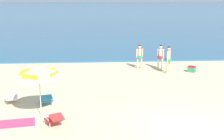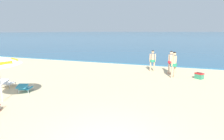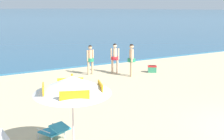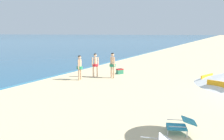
{
  "view_description": "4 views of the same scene",
  "coord_description": "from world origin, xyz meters",
  "px_view_note": "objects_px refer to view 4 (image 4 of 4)",
  "views": [
    {
      "loc": [
        -3.76,
        -10.78,
        4.67
      ],
      "look_at": [
        -2.53,
        6.04,
        0.93
      ],
      "focal_mm": 50.77,
      "sensor_mm": 36.0,
      "label": 1
    },
    {
      "loc": [
        1.53,
        -4.0,
        3.11
      ],
      "look_at": [
        -2.22,
        6.59,
        0.75
      ],
      "focal_mm": 29.75,
      "sensor_mm": 36.0,
      "label": 2
    },
    {
      "loc": [
        -9.27,
        -5.23,
        3.7
      ],
      "look_at": [
        -2.14,
        5.6,
        1.24
      ],
      "focal_mm": 53.3,
      "sensor_mm": 36.0,
      "label": 3
    },
    {
      "loc": [
        -12.73,
        2.0,
        3.09
      ],
      "look_at": [
        -2.72,
        7.01,
        1.28
      ],
      "focal_mm": 36.67,
      "sensor_mm": 36.0,
      "label": 4
    }
  ],
  "objects_px": {
    "person_wading_in": "(80,66)",
    "cooler_box": "(120,71)",
    "person_standing_beside": "(95,63)",
    "lounge_chair_facing_sea": "(181,125)",
    "person_standing_near_shore": "(113,63)"
  },
  "relations": [
    {
      "from": "lounge_chair_facing_sea",
      "to": "person_standing_beside",
      "type": "xyz_separation_m",
      "value": [
        6.86,
        7.15,
        0.7
      ]
    },
    {
      "from": "person_standing_beside",
      "to": "person_standing_near_shore",
      "type": "bearing_deg",
      "value": -79.17
    },
    {
      "from": "person_standing_near_shore",
      "to": "person_standing_beside",
      "type": "bearing_deg",
      "value": 100.83
    },
    {
      "from": "person_standing_beside",
      "to": "person_wading_in",
      "type": "bearing_deg",
      "value": 164.57
    },
    {
      "from": "person_standing_near_shore",
      "to": "person_wading_in",
      "type": "xyz_separation_m",
      "value": [
        -1.62,
        1.63,
        -0.07
      ]
    },
    {
      "from": "lounge_chair_facing_sea",
      "to": "person_wading_in",
      "type": "height_order",
      "value": "person_wading_in"
    },
    {
      "from": "lounge_chair_facing_sea",
      "to": "cooler_box",
      "type": "height_order",
      "value": "lounge_chair_facing_sea"
    },
    {
      "from": "person_wading_in",
      "to": "cooler_box",
      "type": "distance_m",
      "value": 3.64
    },
    {
      "from": "person_wading_in",
      "to": "lounge_chair_facing_sea",
      "type": "bearing_deg",
      "value": -126.0
    },
    {
      "from": "person_standing_near_shore",
      "to": "lounge_chair_facing_sea",
      "type": "bearing_deg",
      "value": -140.26
    },
    {
      "from": "person_standing_beside",
      "to": "cooler_box",
      "type": "distance_m",
      "value": 2.29
    },
    {
      "from": "person_standing_near_shore",
      "to": "person_wading_in",
      "type": "bearing_deg",
      "value": 134.82
    },
    {
      "from": "person_wading_in",
      "to": "cooler_box",
      "type": "xyz_separation_m",
      "value": [
        3.27,
        -1.43,
        -0.75
      ]
    },
    {
      "from": "lounge_chair_facing_sea",
      "to": "person_standing_near_shore",
      "type": "relative_size",
      "value": 0.56
    },
    {
      "from": "person_standing_beside",
      "to": "cooler_box",
      "type": "height_order",
      "value": "person_standing_beside"
    }
  ]
}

